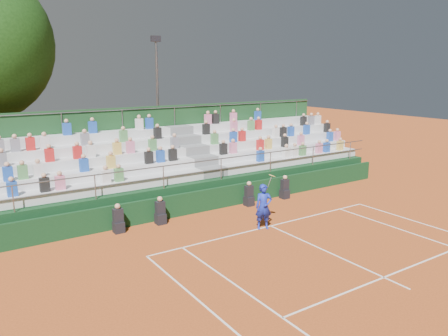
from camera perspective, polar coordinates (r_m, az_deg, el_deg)
ground at (r=18.21m, az=6.12°, el=-7.55°), size 90.00×90.00×0.00m
courtside_wall at (r=20.50m, az=0.46°, el=-3.70°), size 20.00×0.15×1.00m
line_officials at (r=19.48m, az=-1.92°, el=-4.65°), size 9.02×0.40×1.19m
grandstand at (r=23.02m, az=-4.03°, el=-0.43°), size 20.00×5.20×4.40m
tennis_player at (r=17.62m, az=5.20°, el=-5.05°), size 0.93×0.68×2.22m
floodlight_mast at (r=28.00m, az=-8.68°, el=9.57°), size 0.60×0.25×8.34m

